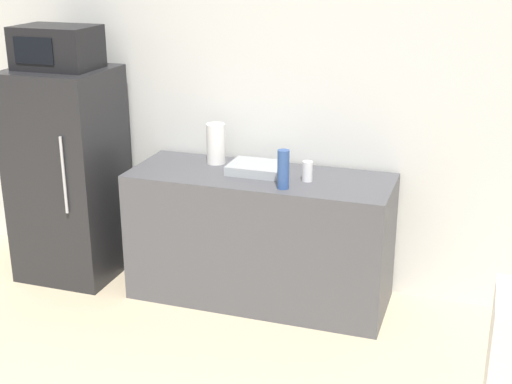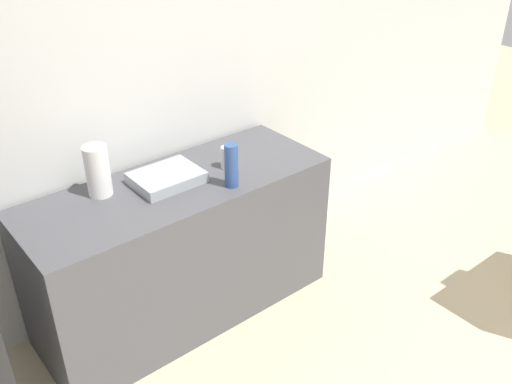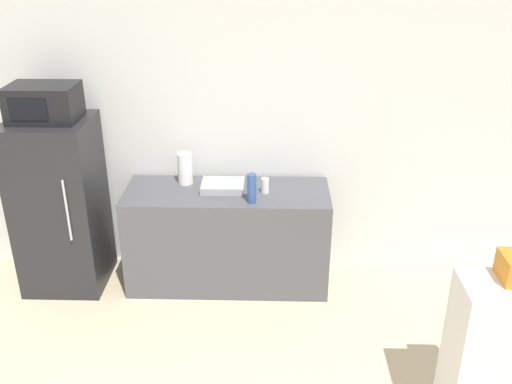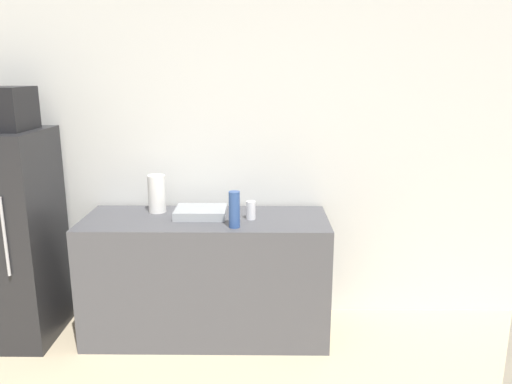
{
  "view_description": "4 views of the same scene",
  "coord_description": "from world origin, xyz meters",
  "px_view_note": "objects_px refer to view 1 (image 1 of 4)",
  "views": [
    {
      "loc": [
        1.52,
        -1.54,
        2.32
      ],
      "look_at": [
        0.42,
        1.76,
        1.09
      ],
      "focal_mm": 50.0,
      "sensor_mm": 36.0,
      "label": 1
    },
    {
      "loc": [
        -1.22,
        0.3,
        2.39
      ],
      "look_at": [
        0.23,
        2.08,
        1.05
      ],
      "focal_mm": 40.0,
      "sensor_mm": 36.0,
      "label": 2
    },
    {
      "loc": [
        0.51,
        -1.69,
        2.88
      ],
      "look_at": [
        0.41,
        1.98,
        1.19
      ],
      "focal_mm": 40.0,
      "sensor_mm": 36.0,
      "label": 3
    },
    {
      "loc": [
        0.54,
        -0.71,
        1.9
      ],
      "look_at": [
        0.51,
        1.97,
        1.24
      ],
      "focal_mm": 35.0,
      "sensor_mm": 36.0,
      "label": 4
    }
  ],
  "objects_px": {
    "microwave": "(57,47)",
    "bottle_short": "(307,171)",
    "bottle_tall": "(283,169)",
    "refrigerator": "(69,174)",
    "paper_towel_roll": "(216,144)"
  },
  "relations": [
    {
      "from": "refrigerator",
      "to": "bottle_tall",
      "type": "distance_m",
      "value": 1.66
    },
    {
      "from": "microwave",
      "to": "bottle_short",
      "type": "height_order",
      "value": "microwave"
    },
    {
      "from": "refrigerator",
      "to": "bottle_tall",
      "type": "height_order",
      "value": "refrigerator"
    },
    {
      "from": "bottle_tall",
      "to": "microwave",
      "type": "bearing_deg",
      "value": 174.24
    },
    {
      "from": "bottle_tall",
      "to": "paper_towel_roll",
      "type": "bearing_deg",
      "value": 148.28
    },
    {
      "from": "bottle_short",
      "to": "paper_towel_roll",
      "type": "xyz_separation_m",
      "value": [
        -0.69,
        0.18,
        0.07
      ]
    },
    {
      "from": "refrigerator",
      "to": "bottle_short",
      "type": "bearing_deg",
      "value": 0.59
    },
    {
      "from": "microwave",
      "to": "paper_towel_roll",
      "type": "distance_m",
      "value": 1.24
    },
    {
      "from": "refrigerator",
      "to": "paper_towel_roll",
      "type": "relative_size",
      "value": 5.48
    },
    {
      "from": "refrigerator",
      "to": "bottle_tall",
      "type": "xyz_separation_m",
      "value": [
        1.64,
        -0.17,
        0.25
      ]
    },
    {
      "from": "bottle_short",
      "to": "refrigerator",
      "type": "bearing_deg",
      "value": -179.41
    },
    {
      "from": "microwave",
      "to": "bottle_tall",
      "type": "height_order",
      "value": "microwave"
    },
    {
      "from": "refrigerator",
      "to": "microwave",
      "type": "bearing_deg",
      "value": -109.43
    },
    {
      "from": "microwave",
      "to": "bottle_short",
      "type": "relative_size",
      "value": 4.11
    },
    {
      "from": "microwave",
      "to": "bottle_tall",
      "type": "xyz_separation_m",
      "value": [
        1.64,
        -0.17,
        -0.64
      ]
    }
  ]
}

